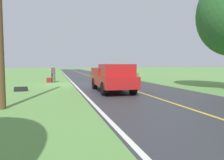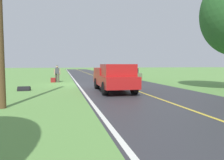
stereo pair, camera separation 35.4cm
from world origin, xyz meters
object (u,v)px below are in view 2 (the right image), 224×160
Objects in this scene: suitcase_carried at (53,80)px; pickup_truck_passing at (114,77)px; sedan_near_oncoming at (127,74)px; hitchhiker_walking at (57,73)px.

suitcase_carried is 9.42m from pickup_truck_passing.
pickup_truck_passing is at bearing 66.70° from sedan_near_oncoming.
pickup_truck_passing reaches higher than sedan_near_oncoming.
hitchhiker_walking is at bearing 100.86° from suitcase_carried.
sedan_near_oncoming is (-3.34, -7.75, -0.21)m from pickup_truck_passing.
sedan_near_oncoming reaches higher than suitcase_carried.
sedan_near_oncoming is (-7.61, 0.62, 0.52)m from suitcase_carried.
hitchhiker_walking reaches higher than suitcase_carried.
hitchhiker_walking reaches higher than sedan_near_oncoming.
pickup_truck_passing is 8.44m from sedan_near_oncoming.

